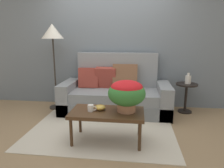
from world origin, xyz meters
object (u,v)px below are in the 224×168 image
Objects in this scene: coffee_mug at (91,108)px; table_vase at (188,79)px; potted_plant at (127,93)px; coffee_table at (107,114)px; snack_bowl at (100,107)px; side_table at (186,93)px; floor_lamp at (53,36)px; couch at (115,94)px.

coffee_mug is 2.09m from table_vase.
potted_plant reaches higher than coffee_mug.
coffee_mug is at bearing -172.35° from coffee_table.
coffee_table is 0.14m from snack_bowl.
side_table is 0.34× the size of floor_lamp.
side_table is 4.57× the size of coffee_mug.
snack_bowl is (1.14, -1.22, -0.96)m from floor_lamp.
couch is 1.20m from snack_bowl.
floor_lamp is at bearing 178.49° from couch.
table_vase is at bearing 1.74° from floor_lamp.
couch is 1.28m from coffee_mug.
table_vase reaches higher than coffee_mug.
couch is at bearing 103.50° from potted_plant.
table_vase is at bearing 44.59° from coffee_table.
potted_plant is 0.43m from snack_bowl.
floor_lamp is 1.90m from coffee_mug.
coffee_mug is at bearing -172.96° from potted_plant.
potted_plant is (0.26, 0.03, 0.31)m from coffee_table.
coffee_table is 1.75× the size of side_table.
side_table is at bearing 4.20° from couch.
side_table reaches higher than coffee_mug.
coffee_mug reaches higher than snack_bowl.
potted_plant is at bearing -129.72° from side_table.
side_table is 1.93m from snack_bowl.
couch is 3.62× the size of side_table.
table_vase is at bearing 41.78° from snack_bowl.
potted_plant is at bearing -39.14° from floor_lamp.
floor_lamp is at bearing -178.49° from side_table.
couch is at bearing -175.80° from side_table.
coffee_table is at bearing -173.47° from potted_plant.
couch is 4.09× the size of potted_plant.
floor_lamp is 13.49× the size of coffee_mug.
couch is at bearing -1.51° from floor_lamp.
coffee_table is (0.02, -1.22, 0.06)m from couch.
snack_bowl is (0.12, 0.06, -0.01)m from coffee_mug.
snack_bowl is at bearing -93.70° from couch.
couch is 13.79× the size of snack_bowl.
coffee_mug is at bearing -139.05° from table_vase.
coffee_mug is (-1.55, -1.35, 0.10)m from side_table.
table_vase is (1.45, 1.30, 0.17)m from snack_bowl.
snack_bowl is at bearing 161.18° from coffee_table.
coffee_mug is (1.02, -1.28, -0.96)m from floor_lamp.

